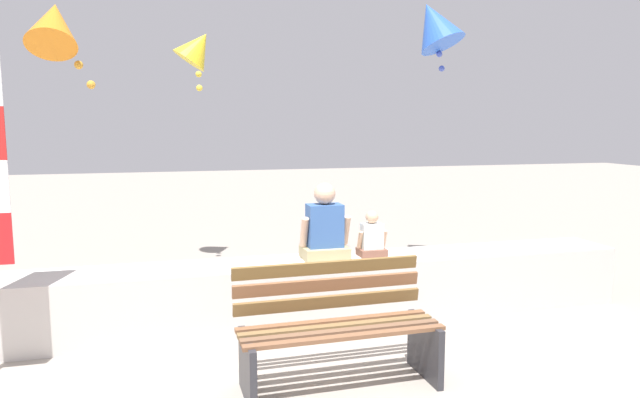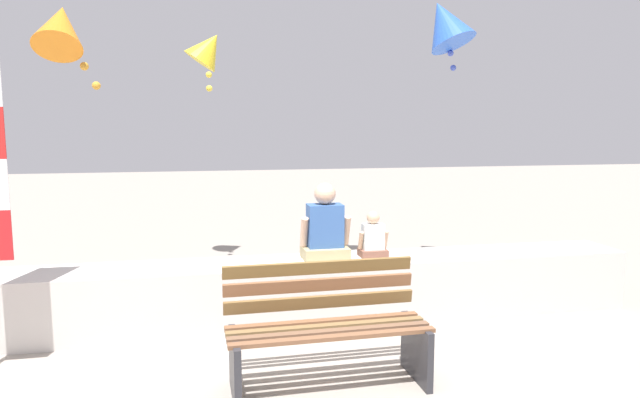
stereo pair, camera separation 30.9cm
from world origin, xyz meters
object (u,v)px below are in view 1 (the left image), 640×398
object	(u,v)px
park_bench	(337,330)
kite_yellow	(197,48)
person_child	(372,238)
kite_blue	(435,24)
kite_orange	(54,25)
person_adult	(325,229)

from	to	relation	value
park_bench	kite_yellow	world-z (taller)	kite_yellow
person_child	kite_yellow	xyz separation A→B (m)	(-1.54, 2.48, 2.13)
park_bench	kite_blue	bearing A→B (deg)	54.16
person_child	park_bench	bearing A→B (deg)	-119.08
kite_blue	kite_yellow	distance (m)	3.10
kite_blue	kite_orange	size ratio (longest dim) A/B	1.09
park_bench	person_adult	size ratio (longest dim) A/B	2.00
park_bench	person_adult	xyz separation A→B (m)	(0.29, 1.40, 0.50)
park_bench	kite_yellow	distance (m)	4.69
person_child	kite_orange	world-z (taller)	kite_orange
person_adult	kite_blue	xyz separation A→B (m)	(1.94, 1.68, 2.31)
park_bench	person_child	bearing A→B (deg)	60.92
person_child	kite_orange	bearing A→B (deg)	170.08
park_bench	kite_orange	distance (m)	3.76
kite_blue	person_child	bearing A→B (deg)	-130.75
kite_yellow	person_adult	bearing A→B (deg)	-67.19
person_adult	kite_yellow	world-z (taller)	kite_yellow
person_child	kite_yellow	size ratio (longest dim) A/B	0.52
park_bench	person_adult	world-z (taller)	person_adult
kite_yellow	kite_orange	world-z (taller)	kite_yellow
person_child	kite_blue	world-z (taller)	kite_blue
kite_blue	person_adult	bearing A→B (deg)	-139.10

